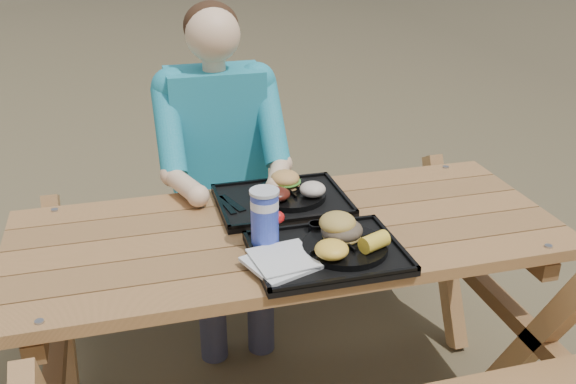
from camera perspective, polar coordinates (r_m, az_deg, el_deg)
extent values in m
cube|color=black|center=(1.95, 3.49, -5.52)|extent=(0.45, 0.35, 0.02)
cube|color=black|center=(2.27, -0.55, -0.88)|extent=(0.45, 0.35, 0.02)
cylinder|color=black|center=(1.95, 5.09, -4.86)|extent=(0.26, 0.26, 0.02)
cylinder|color=black|center=(2.28, 0.12, -0.24)|extent=(0.26, 0.26, 0.02)
cube|color=silver|center=(1.87, -0.66, -6.20)|extent=(0.23, 0.23, 0.02)
cylinder|color=#172EAE|center=(1.94, -2.08, -2.42)|extent=(0.08, 0.08, 0.17)
cylinder|color=black|center=(2.04, 2.51, -3.17)|extent=(0.05, 0.05, 0.03)
cylinder|color=#C69216|center=(2.06, 4.26, -2.98)|extent=(0.05, 0.05, 0.03)
ellipsoid|color=yellow|center=(1.86, 3.90, -5.12)|extent=(0.10, 0.10, 0.05)
cube|color=black|center=(2.24, -5.01, -1.00)|extent=(0.07, 0.15, 0.01)
ellipsoid|color=#4F180F|center=(2.21, -1.02, -0.18)|extent=(0.10, 0.10, 0.04)
ellipsoid|color=beige|center=(2.23, 2.20, 0.25)|extent=(0.09, 0.09, 0.05)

